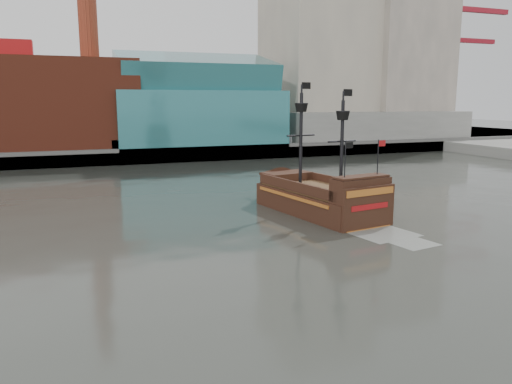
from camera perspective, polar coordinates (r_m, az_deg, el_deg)
name	(u,v)px	position (r m, az deg, el deg)	size (l,w,h in m)	color
ground	(350,309)	(26.27, 10.71, -12.96)	(400.00, 400.00, 0.00)	#2B2E28
promenade_far	(129,143)	(113.55, -14.34, 5.41)	(220.00, 60.00, 2.00)	slate
seawall	(150,156)	(84.41, -11.99, 4.07)	(220.00, 1.00, 2.60)	#4C4C49
skyline	(154,28)	(107.47, -11.55, 17.85)	(149.00, 45.00, 62.00)	brown
crane_a	(452,65)	(137.63, 21.49, 13.40)	(22.50, 4.00, 32.25)	slate
crane_b	(453,81)	(151.29, 21.57, 11.72)	(19.10, 4.00, 26.25)	slate
pirate_ship	(320,201)	(46.39, 7.32, -1.06)	(7.79, 17.76, 12.85)	black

